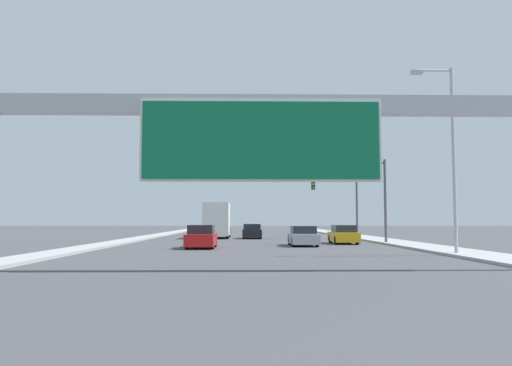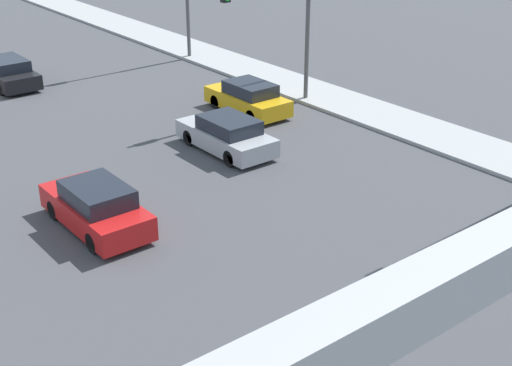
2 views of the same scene
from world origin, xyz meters
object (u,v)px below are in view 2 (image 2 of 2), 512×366
Objects in this scene: traffic_light_near_intersection at (281,10)px; car_near_left at (7,73)px; car_near_right at (248,98)px; car_mid_right at (96,207)px; car_near_center at (227,135)px.

car_near_left is at bearing 127.64° from traffic_light_near_intersection.
traffic_light_near_intersection reaches higher than car_near_right.
car_near_right is at bearing 169.75° from traffic_light_near_intersection.
car_mid_right is 17.08m from car_near_left.
car_near_center is at bearing 20.87° from car_mid_right.
car_near_right is at bearing 41.77° from car_near_center.
car_near_center is 1.03× the size of car_near_right.
car_near_left is at bearing 78.17° from car_mid_right.
traffic_light_near_intersection is at bearing -10.25° from car_near_right.
car_mid_right reaches higher than car_near_left.
car_near_right reaches higher than car_near_left.
car_near_right is 0.66× the size of traffic_light_near_intersection.
car_near_left is at bearing 122.67° from car_near_right.
car_near_center is 6.99m from traffic_light_near_intersection.
car_mid_right is (-7.00, -2.67, 0.04)m from car_near_center.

